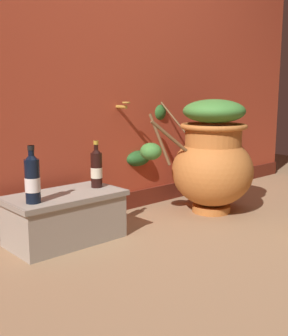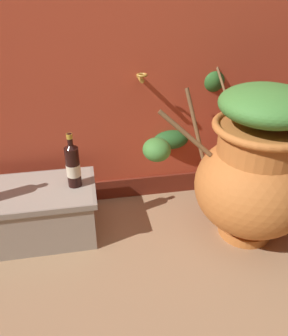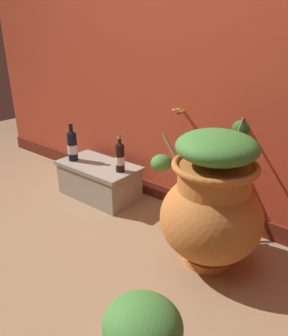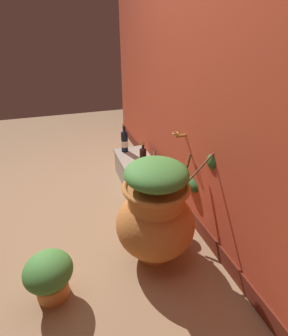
# 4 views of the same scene
# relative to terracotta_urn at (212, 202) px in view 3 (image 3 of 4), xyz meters

# --- Properties ---
(ground_plane) EXTENTS (7.00, 7.00, 0.00)m
(ground_plane) POSITION_rel_terracotta_urn_xyz_m (-0.55, -0.66, -0.39)
(ground_plane) COLOR #9E7A56
(back_wall) EXTENTS (4.40, 0.33, 2.60)m
(back_wall) POSITION_rel_terracotta_urn_xyz_m (-0.55, 0.54, 0.90)
(back_wall) COLOR #B74228
(back_wall) RESTS_ON ground_plane
(terracotta_urn) EXTENTS (0.82, 0.87, 0.81)m
(terracotta_urn) POSITION_rel_terracotta_urn_xyz_m (0.00, 0.00, 0.00)
(terracotta_urn) COLOR #C17033
(terracotta_urn) RESTS_ON ground_plane
(stone_ledge) EXTENTS (0.67, 0.37, 0.29)m
(stone_ledge) POSITION_rel_terracotta_urn_xyz_m (-1.10, 0.17, -0.24)
(stone_ledge) COLOR #9E9384
(stone_ledge) RESTS_ON ground_plane
(wine_bottle_left) EXTENTS (0.08, 0.08, 0.30)m
(wine_bottle_left) POSITION_rel_terracotta_urn_xyz_m (-1.33, 0.10, 0.03)
(wine_bottle_left) COLOR black
(wine_bottle_left) RESTS_ON stone_ledge
(wine_bottle_middle) EXTENTS (0.07, 0.07, 0.29)m
(wine_bottle_middle) POSITION_rel_terracotta_urn_xyz_m (-0.87, 0.18, 0.02)
(wine_bottle_middle) COLOR black
(wine_bottle_middle) RESTS_ON stone_ledge
(potted_shrub) EXTENTS (0.32, 0.31, 0.33)m
(potted_shrub) POSITION_rel_terracotta_urn_xyz_m (0.13, -0.78, -0.20)
(potted_shrub) COLOR #CC7F3D
(potted_shrub) RESTS_ON ground_plane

